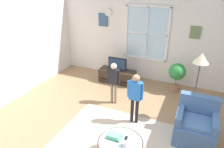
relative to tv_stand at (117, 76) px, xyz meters
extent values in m
cube|color=#9E7A56|center=(0.69, -2.54, -0.22)|extent=(6.21, 6.93, 0.02)
cube|color=silver|center=(0.69, 0.68, 1.12)|extent=(5.61, 0.12, 2.65)
cube|color=silver|center=(0.68, 0.61, 1.27)|extent=(1.27, 0.02, 1.57)
cube|color=white|center=(0.68, 0.59, 2.06)|extent=(1.33, 0.04, 0.06)
cube|color=white|center=(0.68, 0.59, 0.49)|extent=(1.33, 0.04, 0.06)
cube|color=white|center=(0.05, 0.59, 1.27)|extent=(0.06, 0.04, 1.57)
cube|color=white|center=(1.32, 0.59, 1.27)|extent=(0.06, 0.04, 1.57)
cube|color=white|center=(0.68, 0.59, 1.27)|extent=(0.03, 0.04, 1.57)
cube|color=white|center=(0.68, 0.59, 1.27)|extent=(1.27, 0.04, 0.03)
cube|color=#38567A|center=(-0.75, 0.60, 1.57)|extent=(0.32, 0.03, 0.40)
cube|color=#667A4C|center=(2.02, 0.60, 1.43)|extent=(0.28, 0.03, 0.34)
cylinder|color=silver|center=(-0.56, 0.59, 1.82)|extent=(0.24, 0.04, 0.24)
cube|color=#C6B29E|center=(0.98, -2.50, -0.20)|extent=(2.41, 2.11, 0.01)
cube|color=#2D2319|center=(0.00, 0.00, 0.00)|extent=(1.11, 0.41, 0.42)
cube|color=black|center=(0.00, -0.21, -0.06)|extent=(1.00, 0.02, 0.02)
cylinder|color=#4C4C4C|center=(0.00, 0.00, 0.23)|extent=(0.08, 0.08, 0.05)
cube|color=black|center=(0.00, 0.00, 0.42)|extent=(0.58, 0.05, 0.37)
cube|color=navy|center=(0.00, -0.03, 0.42)|extent=(0.54, 0.01, 0.33)
cube|color=#476B9E|center=(2.38, -1.76, 0.00)|extent=(0.76, 0.72, 0.42)
cube|color=#476B9E|center=(2.38, -1.46, 0.44)|extent=(0.76, 0.16, 0.45)
cube|color=#476B9E|center=(2.06, -1.76, 0.31)|extent=(0.12, 0.65, 0.20)
cube|color=#476B9E|center=(2.70, -1.76, 0.31)|extent=(0.12, 0.65, 0.20)
cube|color=#4D73AA|center=(2.38, -1.81, 0.25)|extent=(0.61, 0.50, 0.08)
cylinder|color=#99B2B7|center=(1.23, -2.82, 0.20)|extent=(0.77, 0.77, 0.02)
torus|color=#3F3328|center=(1.23, -2.82, 0.20)|extent=(0.79, 0.79, 0.02)
cylinder|color=#33281E|center=(1.00, -2.60, -0.01)|extent=(0.04, 0.04, 0.40)
cylinder|color=#33281E|center=(1.45, -2.60, -0.01)|extent=(0.04, 0.04, 0.40)
cube|color=#6A7C5B|center=(1.09, -2.77, 0.22)|extent=(0.21, 0.18, 0.02)
cube|color=#5AC49F|center=(1.09, -2.77, 0.24)|extent=(0.25, 0.17, 0.02)
cube|color=#67C38D|center=(1.09, -2.77, 0.27)|extent=(0.21, 0.15, 0.03)
cylinder|color=white|center=(1.34, -2.88, 0.25)|extent=(0.09, 0.09, 0.09)
cube|color=black|center=(1.30, -2.74, 0.22)|extent=(0.07, 0.15, 0.02)
cube|color=black|center=(1.18, -2.80, 0.22)|extent=(0.07, 0.15, 0.02)
cylinder|color=black|center=(1.05, -1.68, 0.09)|extent=(0.07, 0.07, 0.60)
cylinder|color=black|center=(1.17, -1.68, 0.09)|extent=(0.07, 0.07, 0.60)
cube|color=blue|center=(1.11, -1.68, 0.60)|extent=(0.26, 0.13, 0.42)
sphere|color=#A87A5B|center=(1.11, -1.68, 0.89)|extent=(0.16, 0.16, 0.16)
cylinder|color=blue|center=(0.96, -1.70, 0.62)|extent=(0.05, 0.05, 0.38)
cylinder|color=blue|center=(1.26, -1.70, 0.62)|extent=(0.05, 0.05, 0.38)
cylinder|color=#726656|center=(0.32, -1.13, 0.07)|extent=(0.07, 0.07, 0.56)
cylinder|color=#726656|center=(0.42, -1.13, 0.07)|extent=(0.07, 0.07, 0.56)
cube|color=black|center=(0.37, -1.13, 0.55)|extent=(0.24, 0.13, 0.40)
sphere|color=beige|center=(0.37, -1.13, 0.82)|extent=(0.15, 0.15, 0.15)
cylinder|color=black|center=(0.23, -1.15, 0.57)|extent=(0.05, 0.05, 0.36)
cylinder|color=black|center=(0.51, -1.15, 0.57)|extent=(0.05, 0.05, 0.36)
cylinder|color=#9E6B4C|center=(1.74, 0.14, -0.11)|extent=(0.25, 0.25, 0.19)
cylinder|color=#4C7238|center=(1.74, 0.14, 0.08)|extent=(0.02, 0.02, 0.19)
sphere|color=#2F853D|center=(1.74, 0.14, 0.41)|extent=(0.47, 0.47, 0.47)
cylinder|color=black|center=(2.27, -1.02, -0.19)|extent=(0.26, 0.26, 0.03)
cylinder|color=brown|center=(2.27, -1.02, 0.49)|extent=(0.03, 0.03, 1.39)
cone|color=beige|center=(2.27, -1.02, 1.28)|extent=(0.32, 0.32, 0.22)
camera|label=1|loc=(2.20, -5.39, 2.75)|focal=33.22mm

